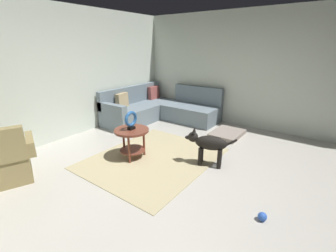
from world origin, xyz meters
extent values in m
cube|color=#B7B2A8|center=(0.00, 0.00, -0.05)|extent=(6.00, 6.00, 0.10)
cube|color=silver|center=(0.00, 2.94, 1.35)|extent=(6.00, 0.12, 2.70)
cube|color=silver|center=(2.94, 0.00, 1.35)|extent=(0.12, 6.00, 2.70)
cube|color=tan|center=(0.15, 0.70, 0.01)|extent=(2.30, 1.90, 0.01)
cube|color=slate|center=(1.73, 2.41, 0.21)|extent=(2.20, 0.85, 0.42)
cube|color=slate|center=(1.73, 2.76, 0.65)|extent=(2.20, 0.14, 0.46)
cube|color=slate|center=(2.41, 1.28, 0.21)|extent=(0.85, 1.40, 0.42)
cube|color=slate|center=(2.76, 1.28, 0.65)|extent=(0.14, 1.40, 0.46)
cube|color=slate|center=(0.71, 2.41, 0.53)|extent=(0.16, 0.85, 0.22)
cube|color=#994C47|center=(2.48, 2.61, 0.59)|extent=(0.38, 0.14, 0.39)
cube|color=tan|center=(1.23, 2.61, 0.59)|extent=(0.40, 0.19, 0.38)
cube|color=olive|center=(-1.66, 2.00, 0.20)|extent=(0.78, 0.78, 0.40)
cube|color=olive|center=(-1.75, 1.77, 0.64)|extent=(0.61, 0.35, 0.48)
cube|color=olive|center=(-1.34, 1.88, 0.51)|extent=(0.31, 0.60, 0.22)
cylinder|color=brown|center=(-0.04, 1.03, 0.52)|extent=(0.60, 0.60, 0.04)
cylinder|color=brown|center=(-0.04, 1.03, 0.15)|extent=(0.45, 0.45, 0.02)
cylinder|color=brown|center=(-0.04, 1.24, 0.25)|extent=(0.04, 0.04, 0.50)
cylinder|color=brown|center=(-0.23, 0.92, 0.25)|extent=(0.04, 0.04, 0.50)
cylinder|color=brown|center=(0.15, 0.92, 0.25)|extent=(0.04, 0.04, 0.50)
cube|color=black|center=(-0.04, 1.03, 0.57)|extent=(0.12, 0.08, 0.05)
torus|color=#265999|center=(-0.04, 1.03, 0.73)|extent=(0.28, 0.06, 0.28)
cube|color=gray|center=(1.98, 0.08, 0.04)|extent=(0.80, 0.60, 0.09)
cylinder|color=black|center=(0.41, -0.09, 0.16)|extent=(0.07, 0.07, 0.32)
cylinder|color=black|center=(0.54, -0.05, 0.16)|extent=(0.07, 0.07, 0.32)
cylinder|color=black|center=(0.51, -0.39, 0.16)|extent=(0.07, 0.07, 0.32)
cylinder|color=black|center=(0.64, -0.34, 0.16)|extent=(0.07, 0.07, 0.32)
ellipsoid|color=black|center=(0.52, -0.22, 0.40)|extent=(0.38, 0.56, 0.24)
sphere|color=black|center=(0.42, 0.07, 0.48)|extent=(0.17, 0.17, 0.17)
ellipsoid|color=black|center=(0.40, 0.14, 0.46)|extent=(0.11, 0.14, 0.07)
cone|color=black|center=(0.39, 0.04, 0.59)|extent=(0.06, 0.06, 0.07)
cone|color=black|center=(0.47, 0.07, 0.59)|extent=(0.06, 0.06, 0.07)
cylinder|color=black|center=(0.63, -0.51, 0.44)|extent=(0.10, 0.20, 0.16)
sphere|color=blue|center=(-0.31, -1.30, 0.05)|extent=(0.10, 0.10, 0.10)
camera|label=1|loc=(-2.70, -1.71, 1.92)|focal=24.76mm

